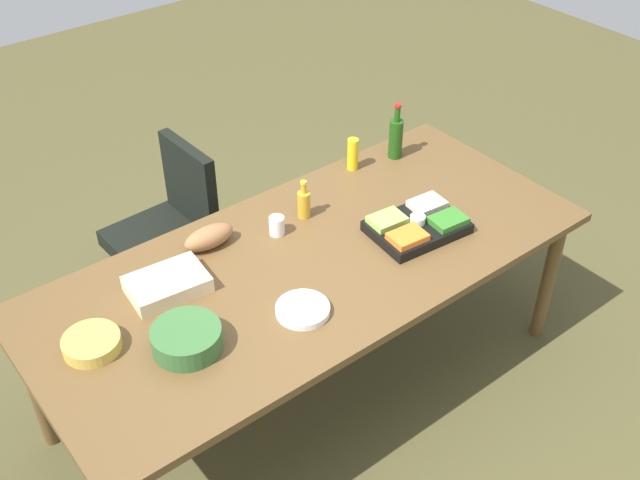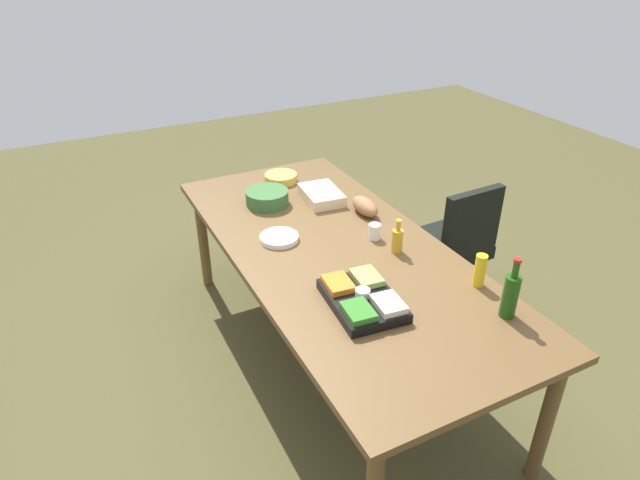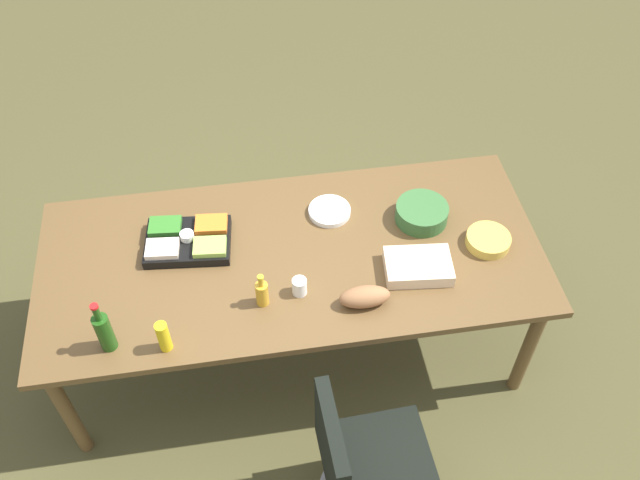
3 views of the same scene
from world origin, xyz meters
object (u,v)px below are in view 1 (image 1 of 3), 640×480
(chip_bowl, at_px, (92,343))
(mustard_bottle, at_px, (353,154))
(sheet_cake, at_px, (167,284))
(veggie_tray, at_px, (417,225))
(paper_cup, at_px, (277,226))
(dressing_bottle, at_px, (304,203))
(office_chair, at_px, (170,247))
(paper_plate_stack, at_px, (303,310))
(bread_loaf, at_px, (209,237))
(wine_bottle, at_px, (396,137))
(salad_bowl, at_px, (187,339))
(conference_table, at_px, (311,270))

(chip_bowl, relative_size, mustard_bottle, 1.31)
(sheet_cake, bearing_deg, veggie_tray, -17.38)
(paper_cup, bearing_deg, dressing_bottle, 10.00)
(office_chair, relative_size, paper_plate_stack, 4.17)
(paper_cup, relative_size, bread_loaf, 0.38)
(wine_bottle, distance_m, sheet_cake, 1.48)
(sheet_cake, height_order, paper_plate_stack, sheet_cake)
(salad_bowl, relative_size, wine_bottle, 0.89)
(sheet_cake, bearing_deg, dressing_bottle, 5.33)
(wine_bottle, bearing_deg, paper_cup, -169.40)
(conference_table, relative_size, veggie_tray, 5.59)
(salad_bowl, bearing_deg, office_chair, 66.27)
(sheet_cake, bearing_deg, office_chair, 63.65)
(office_chair, height_order, wine_bottle, wine_bottle)
(paper_cup, relative_size, paper_plate_stack, 0.41)
(veggie_tray, distance_m, paper_cup, 0.64)
(paper_cup, bearing_deg, conference_table, -87.73)
(dressing_bottle, bearing_deg, sheet_cake, -174.67)
(salad_bowl, xyz_separation_m, dressing_bottle, (0.86, 0.40, 0.03))
(salad_bowl, xyz_separation_m, paper_cup, (0.69, 0.37, -0.00))
(chip_bowl, bearing_deg, veggie_tray, -8.67)
(bread_loaf, height_order, dressing_bottle, dressing_bottle)
(office_chair, relative_size, sheet_cake, 2.86)
(bread_loaf, distance_m, mustard_bottle, 0.92)
(dressing_bottle, relative_size, mustard_bottle, 1.14)
(veggie_tray, relative_size, sheet_cake, 1.40)
(wine_bottle, bearing_deg, conference_table, -155.03)
(conference_table, xyz_separation_m, dressing_bottle, (0.17, 0.27, 0.14))
(dressing_bottle, bearing_deg, bread_loaf, 170.43)
(salad_bowl, height_order, bread_loaf, bread_loaf)
(salad_bowl, relative_size, paper_plate_stack, 1.23)
(veggie_tray, distance_m, paper_plate_stack, 0.74)
(dressing_bottle, bearing_deg, paper_cup, -170.00)
(salad_bowl, height_order, paper_plate_stack, salad_bowl)
(salad_bowl, bearing_deg, wine_bottle, 18.97)
(chip_bowl, bearing_deg, bread_loaf, 21.23)
(wine_bottle, bearing_deg, office_chair, 151.55)
(salad_bowl, xyz_separation_m, bread_loaf, (0.40, 0.48, 0.00))
(sheet_cake, relative_size, mustard_bottle, 1.88)
(veggie_tray, bearing_deg, office_chair, 122.07)
(wine_bottle, bearing_deg, mustard_bottle, 169.24)
(conference_table, height_order, mustard_bottle, mustard_bottle)
(sheet_cake, relative_size, paper_plate_stack, 1.45)
(wine_bottle, height_order, mustard_bottle, wine_bottle)
(chip_bowl, bearing_deg, wine_bottle, 9.79)
(conference_table, relative_size, office_chair, 2.73)
(office_chair, distance_m, salad_bowl, 1.31)
(conference_table, xyz_separation_m, paper_cup, (-0.01, 0.24, 0.11))
(bread_loaf, bearing_deg, sheet_cake, -152.95)
(veggie_tray, xyz_separation_m, paper_cup, (-0.51, 0.38, 0.01))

